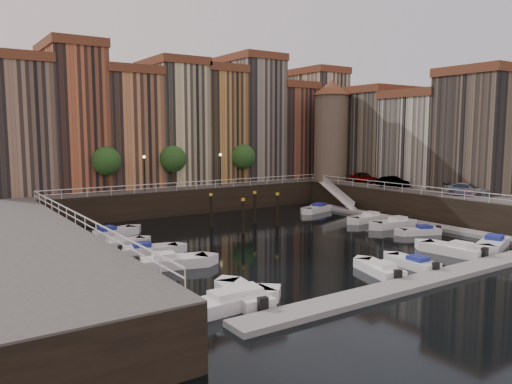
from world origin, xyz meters
TOP-DOWN VIEW (x-y plane):
  - ground at (0.00, 0.00)m, footprint 200.00×200.00m
  - quay_far at (0.00, 26.00)m, footprint 80.00×20.00m
  - quay_right at (28.00, -2.00)m, footprint 20.00×36.00m
  - dock_left at (-16.20, -1.00)m, footprint 2.00×28.00m
  - dock_right at (16.20, -1.00)m, footprint 2.00×28.00m
  - dock_near at (0.00, -17.00)m, footprint 30.00×2.00m
  - mountains at (1.72, 110.00)m, footprint 145.00×100.00m
  - far_terrace at (3.31, 23.50)m, footprint 48.70×10.30m
  - right_terrace at (26.50, 3.80)m, footprint 9.30×24.30m
  - corner_tower at (20.00, 14.50)m, footprint 5.20×5.20m
  - promenade_trees at (-1.33, 18.20)m, footprint 21.20×3.20m
  - street_lamps at (-1.00, 17.20)m, footprint 10.36×0.36m
  - railings at (0.00, 4.88)m, footprint 36.08×34.04m
  - gangway at (17.10, 10.00)m, footprint 2.78×8.32m
  - mooring_pilings at (0.50, 5.73)m, footprint 6.43×5.33m
  - boat_left_0 at (-13.20, -14.01)m, footprint 5.21×2.12m
  - boat_left_1 at (-12.50, -4.24)m, footprint 5.39×3.08m
  - boat_left_2 at (-12.40, 0.42)m, footprint 4.80×2.76m
  - boat_left_3 at (-13.38, 4.23)m, footprint 4.27×1.81m
  - boat_left_4 at (-12.75, 8.69)m, footprint 5.15×3.05m
  - boat_right_0 at (12.56, -13.96)m, footprint 5.14×3.30m
  - boat_right_1 at (12.36, -6.72)m, footprint 4.18×2.81m
  - boat_right_2 at (13.13, -2.83)m, footprint 5.16×2.23m
  - boat_right_3 at (13.30, 0.98)m, footprint 4.94×2.01m
  - boat_right_4 at (13.19, 9.37)m, footprint 4.91×2.91m
  - boat_near_0 at (-12.06, -13.44)m, footprint 2.40×5.09m
  - boat_near_1 at (-1.23, -13.93)m, footprint 2.67×4.61m
  - boat_near_2 at (2.10, -14.06)m, footprint 1.80×4.38m
  - boat_near_3 at (7.97, -13.41)m, footprint 2.56×5.29m
  - car_a at (21.76, 9.65)m, footprint 2.30×4.42m
  - car_b at (20.40, 3.76)m, footprint 1.81×4.18m
  - car_c at (20.62, -6.03)m, footprint 3.24×4.91m

SIDE VIEW (x-z plane):
  - ground at x=0.00m, z-range 0.00..0.00m
  - dock_left at x=-16.20m, z-range 0.00..0.35m
  - dock_right at x=16.20m, z-range 0.00..0.35m
  - dock_near at x=0.00m, z-range 0.00..0.35m
  - boat_right_1 at x=12.36m, z-range -0.15..0.79m
  - boat_left_3 at x=-13.38m, z-range -0.16..0.81m
  - boat_near_2 at x=2.10m, z-range -0.16..0.83m
  - boat_near_1 at x=-1.23m, z-range -0.17..0.86m
  - boat_left_2 at x=-12.40m, z-range -0.18..0.90m
  - boat_right_4 at x=13.19m, z-range -0.18..0.92m
  - boat_right_3 at x=13.30m, z-range -0.18..0.94m
  - boat_near_0 at x=-12.06m, z-range -0.19..0.96m
  - boat_left_4 at x=-12.75m, z-range -0.19..0.97m
  - boat_right_0 at x=12.56m, z-range -0.19..0.97m
  - boat_right_2 at x=13.13m, z-range -0.19..0.98m
  - boat_left_0 at x=-13.20m, z-range -0.19..0.99m
  - boat_near_3 at x=7.97m, z-range -0.19..0.99m
  - boat_left_1 at x=-12.50m, z-range -0.20..1.01m
  - quay_far at x=0.00m, z-range 0.00..3.00m
  - quay_right at x=28.00m, z-range 0.00..3.00m
  - mooring_pilings at x=0.50m, z-range -0.24..3.54m
  - gangway at x=17.10m, z-range 0.05..3.78m
  - car_c at x=20.62m, z-range 3.00..4.32m
  - car_b at x=20.40m, z-range 3.00..4.34m
  - car_a at x=21.76m, z-range 3.00..4.43m
  - railings at x=0.00m, z-range 3.53..4.05m
  - street_lamps at x=-1.00m, z-range 3.81..7.99m
  - promenade_trees at x=-1.33m, z-range 3.98..9.18m
  - mountains at x=1.72m, z-range -1.08..16.92m
  - right_terrace at x=26.50m, z-range 2.56..16.56m
  - corner_tower at x=20.00m, z-range 3.29..17.09m
  - far_terrace at x=3.31m, z-range 2.20..19.70m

